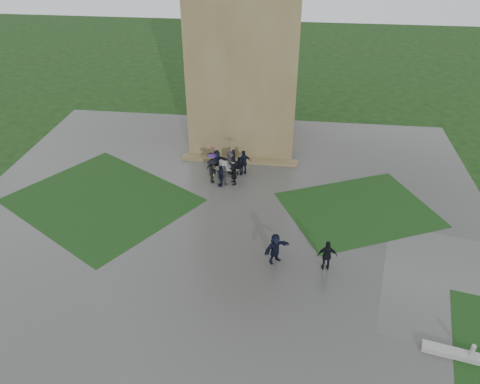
# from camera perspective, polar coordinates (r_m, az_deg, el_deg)

# --- Properties ---
(ground) EXTENTS (120.00, 120.00, 0.00)m
(ground) POSITION_cam_1_polar(r_m,az_deg,el_deg) (27.30, -2.84, -6.81)
(ground) COLOR black
(plaza) EXTENTS (34.00, 34.00, 0.02)m
(plaza) POSITION_cam_1_polar(r_m,az_deg,el_deg) (28.85, -2.19, -4.32)
(plaza) COLOR #3C3C39
(plaza) RESTS_ON ground
(lawn_inset_left) EXTENTS (14.10, 13.46, 0.01)m
(lawn_inset_left) POSITION_cam_1_polar(r_m,az_deg,el_deg) (32.66, -16.53, -0.97)
(lawn_inset_left) COLOR black
(lawn_inset_left) RESTS_ON plaza
(lawn_inset_right) EXTENTS (11.12, 10.15, 0.01)m
(lawn_inset_right) POSITION_cam_1_polar(r_m,az_deg,el_deg) (31.36, 14.24, -2.07)
(lawn_inset_right) COLOR black
(lawn_inset_right) RESTS_ON plaza
(tower) EXTENTS (8.00, 8.00, 18.00)m
(tower) POSITION_cam_1_polar(r_m,az_deg,el_deg) (37.01, 0.82, 19.40)
(tower) COLOR brown
(tower) RESTS_ON ground
(tower_plinth) EXTENTS (9.00, 0.80, 0.22)m
(tower_plinth) POSITION_cam_1_polar(r_m,az_deg,el_deg) (36.00, -0.07, 3.92)
(tower_plinth) COLOR brown
(tower_plinth) RESTS_ON plaza
(bench) EXTENTS (1.75, 0.81, 0.98)m
(bench) POSITION_cam_1_polar(r_m,az_deg,el_deg) (34.09, -1.64, 2.93)
(bench) COLOR #A1A19D
(bench) RESTS_ON plaza
(visitor_cluster) EXTENTS (3.48, 3.42, 2.71)m
(visitor_cluster) POSITION_cam_1_polar(r_m,az_deg,el_deg) (33.55, -1.88, 3.47)
(visitor_cluster) COLOR black
(visitor_cluster) RESTS_ON plaza
(pedestrian_mid) EXTENTS (1.66, 1.60, 1.83)m
(pedestrian_mid) POSITION_cam_1_polar(r_m,az_deg,el_deg) (25.81, 4.32, -6.85)
(pedestrian_mid) COLOR black
(pedestrian_mid) RESTS_ON plaza
(pedestrian_near) EXTENTS (1.12, 0.69, 1.83)m
(pedestrian_near) POSITION_cam_1_polar(r_m,az_deg,el_deg) (25.70, 10.57, -7.62)
(pedestrian_near) COLOR black
(pedestrian_near) RESTS_ON plaza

